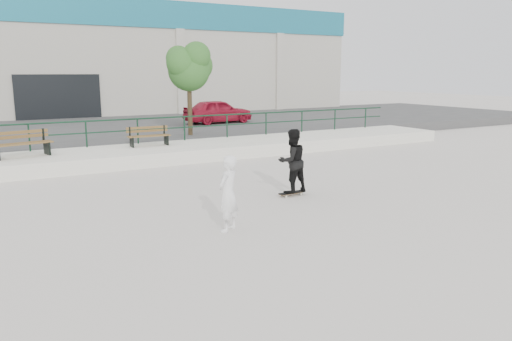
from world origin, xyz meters
TOP-DOWN VIEW (x-y plane):
  - ground at (0.00, 0.00)m, footprint 120.00×120.00m
  - ledge at (0.00, 9.50)m, footprint 30.00×3.00m
  - parking_strip at (0.00, 18.00)m, footprint 60.00×14.00m
  - railing at (-0.00, 10.80)m, footprint 28.00×0.06m
  - commercial_building at (-0.00, 31.99)m, footprint 44.20×16.33m
  - bench_left at (-3.36, 9.62)m, footprint 2.02×0.95m
  - bench_right at (1.20, 10.04)m, footprint 1.66×0.53m
  - tree at (3.95, 12.41)m, footprint 2.34×2.08m
  - red_car at (7.35, 16.70)m, footprint 4.02×1.86m
  - skateboard at (2.72, 2.23)m, footprint 0.79×0.25m
  - standing_skater at (2.72, 2.23)m, footprint 0.87×0.69m
  - seated_skater at (-0.18, 0.32)m, footprint 0.71×0.66m

SIDE VIEW (x-z plane):
  - ground at x=0.00m, z-range 0.00..0.00m
  - skateboard at x=2.72m, z-range 0.03..0.12m
  - ledge at x=0.00m, z-range 0.00..0.50m
  - parking_strip at x=0.00m, z-range 0.00..0.50m
  - seated_skater at x=-0.18m, z-range 0.00..1.64m
  - bench_right at x=1.20m, z-range 0.50..1.26m
  - bench_left at x=-3.36m, z-range 0.50..1.39m
  - standing_skater at x=2.72m, z-range 0.09..1.84m
  - red_car at x=7.35m, z-range 0.50..1.83m
  - railing at x=0.00m, z-range 0.73..1.76m
  - tree at x=3.95m, z-range 1.54..5.70m
  - commercial_building at x=0.00m, z-range 0.58..8.58m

